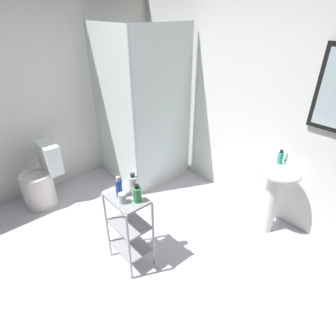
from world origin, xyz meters
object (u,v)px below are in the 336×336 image
(shower_stall, at_px, (143,146))
(storage_cart, at_px, (129,225))
(toilet, at_px, (41,181))
(body_wash_bottle_green, at_px, (137,194))
(lotion_bottle_white, at_px, (133,184))
(rinse_cup, at_px, (122,198))
(hand_soap_bottle, at_px, (280,158))
(shampoo_bottle_blue, at_px, (119,188))
(pedestal_sink, at_px, (274,185))

(shower_stall, xyz_separation_m, storage_cart, (1.18, -1.03, -0.03))
(toilet, xyz_separation_m, body_wash_bottle_green, (1.57, 0.33, 0.50))
(lotion_bottle_white, distance_m, rinse_cup, 0.16)
(storage_cart, xyz_separation_m, hand_soap_bottle, (0.59, 1.39, 0.44))
(shower_stall, height_order, hand_soap_bottle, shower_stall)
(shampoo_bottle_blue, xyz_separation_m, rinse_cup, (0.09, -0.03, -0.04))
(lotion_bottle_white, bearing_deg, rinse_cup, -69.49)
(shampoo_bottle_blue, bearing_deg, body_wash_bottle_green, 24.68)
(pedestal_sink, distance_m, body_wash_bottle_green, 1.43)
(pedestal_sink, relative_size, toilet, 1.07)
(hand_soap_bottle, bearing_deg, body_wash_bottle_green, -110.12)
(body_wash_bottle_green, distance_m, lotion_bottle_white, 0.13)
(hand_soap_bottle, height_order, body_wash_bottle_green, hand_soap_bottle)
(shower_stall, relative_size, lotion_bottle_white, 10.22)
(storage_cart, xyz_separation_m, rinse_cup, (0.03, -0.06, 0.35))
(lotion_bottle_white, height_order, rinse_cup, lotion_bottle_white)
(pedestal_sink, bearing_deg, shampoo_bottle_blue, -115.97)
(pedestal_sink, bearing_deg, shower_stall, -169.72)
(shower_stall, xyz_separation_m, hand_soap_bottle, (1.77, 0.36, 0.41))
(shower_stall, relative_size, pedestal_sink, 2.47)
(toilet, distance_m, rinse_cup, 1.59)
(pedestal_sink, xyz_separation_m, toilet, (-2.08, -1.64, -0.26))
(shower_stall, distance_m, pedestal_sink, 1.83)
(pedestal_sink, distance_m, rinse_cup, 1.54)
(body_wash_bottle_green, bearing_deg, pedestal_sink, 68.59)
(body_wash_bottle_green, height_order, lotion_bottle_white, lotion_bottle_white)
(shower_stall, distance_m, body_wash_bottle_green, 1.65)
(rinse_cup, bearing_deg, body_wash_bottle_green, 58.01)
(hand_soap_bottle, bearing_deg, toilet, -140.89)
(storage_cart, bearing_deg, rinse_cup, -63.09)
(body_wash_bottle_green, bearing_deg, storage_cart, -155.39)
(hand_soap_bottle, xyz_separation_m, shampoo_bottle_blue, (-0.65, -1.42, -0.05))
(toilet, bearing_deg, rinse_cup, 8.46)
(storage_cart, xyz_separation_m, shampoo_bottle_blue, (-0.06, -0.03, 0.39))
(shower_stall, xyz_separation_m, shampoo_bottle_blue, (1.12, -1.06, 0.36))
(shower_stall, bearing_deg, hand_soap_bottle, 11.56)
(hand_soap_bottle, distance_m, body_wash_bottle_green, 1.44)
(pedestal_sink, relative_size, storage_cart, 1.09)
(toilet, height_order, rinse_cup, rinse_cup)
(hand_soap_bottle, bearing_deg, rinse_cup, -111.05)
(body_wash_bottle_green, relative_size, lotion_bottle_white, 0.83)
(storage_cart, relative_size, rinse_cup, 8.30)
(shampoo_bottle_blue, bearing_deg, lotion_bottle_white, 71.74)
(toilet, xyz_separation_m, shampoo_bottle_blue, (1.41, 0.25, 0.51))
(toilet, bearing_deg, shower_stall, 77.54)
(storage_cart, height_order, rinse_cup, rinse_cup)
(shampoo_bottle_blue, bearing_deg, pedestal_sink, 64.03)
(shower_stall, bearing_deg, lotion_bottle_white, -39.12)
(lotion_bottle_white, bearing_deg, pedestal_sink, 63.36)
(hand_soap_bottle, bearing_deg, shower_stall, -168.44)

